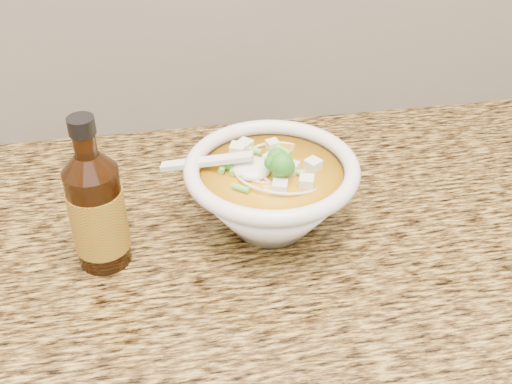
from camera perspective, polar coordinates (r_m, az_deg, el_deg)
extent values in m
cube|color=#A3843B|center=(0.83, -4.09, -6.15)|extent=(4.00, 0.68, 0.04)
cylinder|color=silver|center=(0.85, 1.33, -2.70)|extent=(0.09, 0.09, 0.01)
torus|color=silver|center=(0.80, 1.42, 2.12)|extent=(0.22, 0.22, 0.02)
torus|color=beige|center=(0.82, 1.61, 2.40)|extent=(0.16, 0.16, 0.00)
torus|color=beige|center=(0.80, 2.16, 1.61)|extent=(0.11, 0.11, 0.00)
torus|color=beige|center=(0.80, 2.89, 1.38)|extent=(0.12, 0.12, 0.00)
torus|color=beige|center=(0.80, 0.80, 0.93)|extent=(0.11, 0.11, 0.00)
torus|color=beige|center=(0.79, 0.25, 0.64)|extent=(0.06, 0.06, 0.00)
torus|color=beige|center=(0.80, 2.61, 0.80)|extent=(0.07, 0.07, 0.00)
cube|color=silver|center=(0.84, 2.34, 3.84)|extent=(0.03, 0.03, 0.02)
cube|color=silver|center=(0.81, -2.07, 2.41)|extent=(0.02, 0.02, 0.02)
cube|color=silver|center=(0.77, -2.00, 0.47)|extent=(0.03, 0.03, 0.02)
cube|color=silver|center=(0.80, 4.61, 1.64)|extent=(0.02, 0.02, 0.02)
cube|color=silver|center=(0.77, 1.10, 0.25)|extent=(0.02, 0.02, 0.02)
cube|color=silver|center=(0.77, -1.92, 0.29)|extent=(0.02, 0.02, 0.02)
cube|color=silver|center=(0.81, 1.94, 2.65)|extent=(0.02, 0.02, 0.02)
cube|color=silver|center=(0.82, -2.42, 2.99)|extent=(0.02, 0.02, 0.02)
ellipsoid|color=#196014|center=(0.78, 2.00, 2.52)|extent=(0.04, 0.04, 0.04)
cylinder|color=#67BA47|center=(0.77, -2.26, 0.35)|extent=(0.02, 0.02, 0.01)
cylinder|color=#67BA47|center=(0.76, -0.79, -0.27)|extent=(0.02, 0.02, 0.01)
cylinder|color=#67BA47|center=(0.78, 4.77, 0.69)|extent=(0.02, 0.02, 0.01)
cylinder|color=#67BA47|center=(0.76, 3.63, -0.14)|extent=(0.02, 0.02, 0.01)
cylinder|color=#67BA47|center=(0.83, 4.92, 3.43)|extent=(0.02, 0.02, 0.01)
cylinder|color=#67BA47|center=(0.84, -0.39, 4.00)|extent=(0.02, 0.02, 0.01)
cylinder|color=#67BA47|center=(0.76, 0.35, -0.25)|extent=(0.02, 0.02, 0.01)
cylinder|color=#67BA47|center=(0.78, 0.28, 0.80)|extent=(0.01, 0.02, 0.01)
ellipsoid|color=silver|center=(0.80, -0.37, 2.09)|extent=(0.05, 0.05, 0.02)
cube|color=silver|center=(0.80, -4.41, 2.73)|extent=(0.12, 0.05, 0.03)
cylinder|color=#311706|center=(0.78, -13.83, -2.17)|extent=(0.08, 0.08, 0.13)
cylinder|color=#311706|center=(0.72, -14.98, 4.13)|extent=(0.03, 0.03, 0.03)
cylinder|color=black|center=(0.71, -15.27, 5.71)|extent=(0.04, 0.04, 0.02)
cylinder|color=red|center=(0.78, -13.81, -2.32)|extent=(0.09, 0.09, 0.08)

